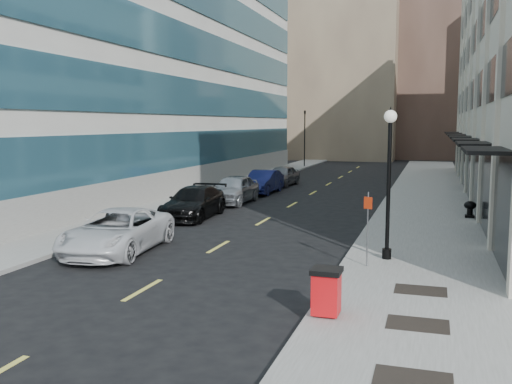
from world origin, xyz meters
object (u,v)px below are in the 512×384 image
Objects in this scene: car_white_van at (117,231)px; car_blue_sedan at (263,182)px; trash_bin at (326,290)px; lamppost at (389,170)px; sign_post at (368,219)px; car_black_pickup at (194,203)px; car_grey_sedan at (282,176)px; urn_planter at (470,208)px; traffic_signal at (305,114)px; car_silver_sedan at (234,189)px.

car_white_van is 1.20× the size of car_blue_sedan.
lamppost reaches higher than trash_bin.
car_blue_sedan is at bearing 136.24° from sign_post.
car_grey_sedan is at bearing 85.72° from car_black_pickup.
car_grey_sedan is 25.30m from sign_post.
car_blue_sedan is at bearing 149.79° from urn_planter.
trash_bin is 6.82m from lamppost.
traffic_signal reaches higher than urn_planter.
car_black_pickup is 13.64m from urn_planter.
sign_post reaches higher than car_silver_sedan.
car_blue_sedan reaches higher than car_black_pickup.
car_grey_sedan is (0.00, 23.70, -0.02)m from car_white_van.
car_white_van is 1.14× the size of car_silver_sedan.
car_silver_sedan is 6.13× the size of urn_planter.
car_silver_sedan reaches higher than car_white_van.
car_blue_sedan is 5.81× the size of urn_planter.
car_silver_sedan is 4.32× the size of trash_bin.
lamppost is 10.76m from urn_planter.
car_white_van is 1.11× the size of lamppost.
lamppost is at bearing -36.29° from car_black_pickup.
urn_planter is at bearing -29.10° from car_blue_sedan.
car_blue_sedan reaches higher than trash_bin.
car_silver_sedan is at bearing 116.26° from trash_bin.
car_blue_sedan is (0.00, 18.73, -0.01)m from car_white_van.
traffic_signal reaches higher than car_white_van.
car_white_van is 10.01m from trash_bin.
car_white_van reaches higher than car_black_pickup.
lamppost is at bearing 86.48° from sign_post.
sign_post is at bearing -74.82° from traffic_signal.
traffic_signal is 1.36× the size of lamppost.
sign_post is at bearing -113.80° from lamppost.
car_white_van is (2.30, -42.00, -4.93)m from traffic_signal.
traffic_signal is at bearing 88.09° from car_white_van.
car_blue_sedan is 4.98m from car_grey_sedan.
car_white_van is at bearing -88.89° from car_blue_sedan.
car_grey_sedan is at bearing 88.61° from car_silver_sedan.
traffic_signal is 42.46m from lamppost.
car_silver_sedan is 2.07× the size of sign_post.
trash_bin is (9.12, -13.00, -0.01)m from car_black_pickup.
car_black_pickup is at bearing 88.13° from car_white_van.
urn_planter is at bearing -63.83° from traffic_signal.
car_silver_sedan is (-0.26, 13.52, 0.06)m from car_white_van.
car_silver_sedan reaches higher than urn_planter.
car_black_pickup is (1.86, -34.00, -4.94)m from traffic_signal.
sign_post reaches higher than car_white_van.
car_black_pickup is at bearing -86.88° from traffic_signal.
urn_planter is (3.20, 9.95, -2.53)m from lamppost.
car_white_van reaches higher than car_grey_sedan.
car_black_pickup reaches higher than trash_bin.
traffic_signal is 42.35m from car_white_van.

